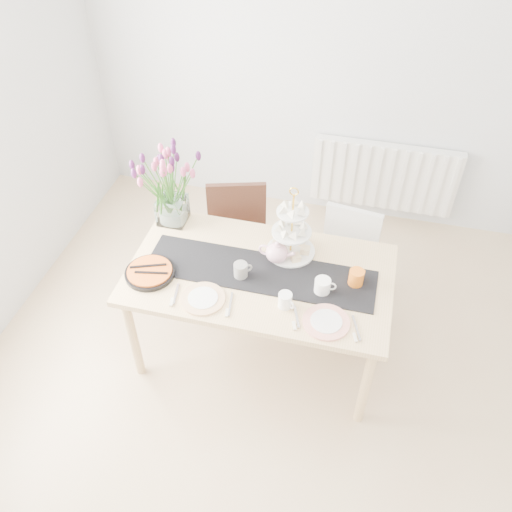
% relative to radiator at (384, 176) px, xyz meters
% --- Properties ---
extents(room_shell, '(4.50, 4.50, 4.50)m').
position_rel_radiator_xyz_m(room_shell, '(-0.50, -2.19, 0.85)').
color(room_shell, tan).
rests_on(room_shell, ground).
extents(radiator, '(1.20, 0.08, 0.60)m').
position_rel_radiator_xyz_m(radiator, '(0.00, 0.00, 0.00)').
color(radiator, white).
rests_on(radiator, room_shell).
extents(dining_table, '(1.60, 0.90, 0.75)m').
position_rel_radiator_xyz_m(dining_table, '(-0.67, -1.65, 0.22)').
color(dining_table, tan).
rests_on(dining_table, ground).
extents(chair_brown, '(0.53, 0.53, 0.86)m').
position_rel_radiator_xyz_m(chair_brown, '(-0.98, -1.06, 0.05)').
color(chair_brown, '#331812').
rests_on(chair_brown, ground).
extents(chair_white, '(0.44, 0.44, 0.79)m').
position_rel_radiator_xyz_m(chair_white, '(-0.19, -1.06, 0.01)').
color(chair_white, silver).
rests_on(chair_white, ground).
extents(table_runner, '(1.40, 0.35, 0.01)m').
position_rel_radiator_xyz_m(table_runner, '(-0.67, -1.65, 0.30)').
color(table_runner, black).
rests_on(table_runner, dining_table).
extents(tulip_vase, '(0.65, 0.65, 0.56)m').
position_rel_radiator_xyz_m(tulip_vase, '(-1.35, -1.31, 0.66)').
color(tulip_vase, silver).
rests_on(tulip_vase, dining_table).
extents(cake_stand, '(0.31, 0.31, 0.45)m').
position_rel_radiator_xyz_m(cake_stand, '(-0.52, -1.43, 0.43)').
color(cake_stand, gold).
rests_on(cake_stand, dining_table).
extents(teapot, '(0.24, 0.20, 0.15)m').
position_rel_radiator_xyz_m(teapot, '(-0.59, -1.53, 0.37)').
color(teapot, silver).
rests_on(teapot, dining_table).
extents(cream_jug, '(0.10, 0.10, 0.09)m').
position_rel_radiator_xyz_m(cream_jug, '(-0.28, -1.72, 0.35)').
color(cream_jug, white).
rests_on(cream_jug, dining_table).
extents(tart_tin, '(0.30, 0.30, 0.04)m').
position_rel_radiator_xyz_m(tart_tin, '(-1.31, -1.83, 0.32)').
color(tart_tin, black).
rests_on(tart_tin, dining_table).
extents(mug_grey, '(0.12, 0.12, 0.10)m').
position_rel_radiator_xyz_m(mug_grey, '(-0.77, -1.71, 0.35)').
color(mug_grey, gray).
rests_on(mug_grey, dining_table).
extents(mug_white, '(0.11, 0.11, 0.09)m').
position_rel_radiator_xyz_m(mug_white, '(-0.47, -1.88, 0.35)').
color(mug_white, white).
rests_on(mug_white, dining_table).
extents(mug_orange, '(0.12, 0.12, 0.11)m').
position_rel_radiator_xyz_m(mug_orange, '(-0.10, -1.61, 0.35)').
color(mug_orange, orange).
rests_on(mug_orange, dining_table).
extents(plate_left, '(0.30, 0.30, 0.01)m').
position_rel_radiator_xyz_m(plate_left, '(-0.93, -1.94, 0.31)').
color(plate_left, silver).
rests_on(plate_left, dining_table).
extents(plate_right, '(0.34, 0.34, 0.01)m').
position_rel_radiator_xyz_m(plate_right, '(-0.22, -1.94, 0.31)').
color(plate_right, white).
rests_on(plate_right, dining_table).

